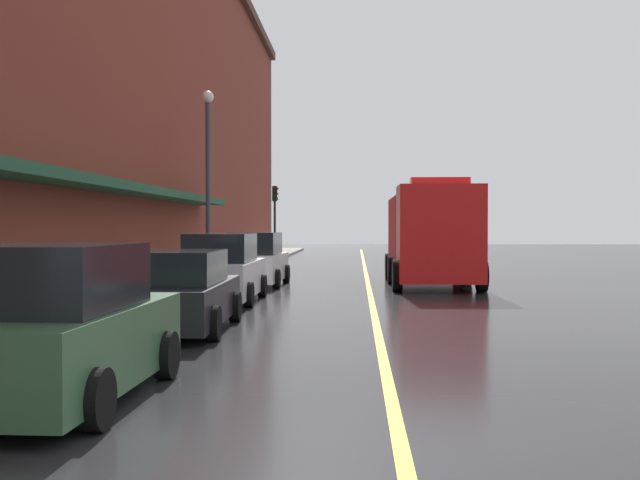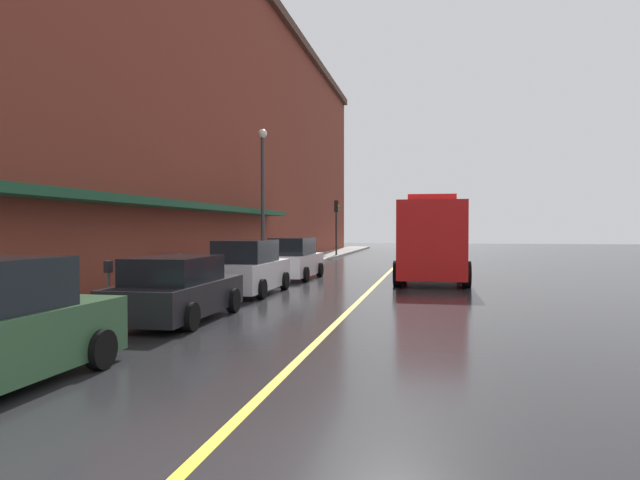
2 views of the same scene
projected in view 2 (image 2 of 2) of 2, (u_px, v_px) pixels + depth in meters
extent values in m
plane|color=#232326|center=(390.00, 271.00, 29.57)|extent=(112.00, 112.00, 0.00)
cube|color=gray|center=(277.00, 268.00, 30.81)|extent=(2.40, 70.00, 0.15)
cube|color=gold|center=(390.00, 271.00, 29.57)|extent=(0.16, 70.00, 0.01)
cube|color=maroon|center=(148.00, 122.00, 31.07)|extent=(11.73, 64.00, 16.24)
cube|color=#19472D|center=(198.00, 207.00, 22.06)|extent=(1.20, 22.40, 0.24)
cylinder|color=black|center=(101.00, 349.00, 8.97)|extent=(0.23, 0.64, 0.64)
cube|color=black|center=(178.00, 297.00, 13.82)|extent=(1.93, 4.63, 0.77)
cube|color=black|center=(174.00, 270.00, 13.58)|extent=(1.70, 2.56, 0.63)
cylinder|color=black|center=(169.00, 299.00, 15.39)|extent=(0.24, 0.65, 0.64)
cylinder|color=black|center=(233.00, 300.00, 15.07)|extent=(0.24, 0.65, 0.64)
cylinder|color=black|center=(113.00, 315.00, 12.59)|extent=(0.24, 0.65, 0.64)
cylinder|color=black|center=(190.00, 317.00, 12.27)|extent=(0.24, 0.65, 0.64)
cube|color=silver|center=(249.00, 275.00, 19.48)|extent=(1.81, 4.62, 0.92)
cube|color=black|center=(246.00, 251.00, 19.24)|extent=(1.63, 2.55, 0.75)
cylinder|color=black|center=(238.00, 280.00, 21.07)|extent=(0.22, 0.64, 0.64)
cylinder|color=black|center=(285.00, 281.00, 20.71)|extent=(0.22, 0.64, 0.64)
cylinder|color=black|center=(208.00, 288.00, 18.26)|extent=(0.22, 0.64, 0.64)
cylinder|color=black|center=(261.00, 289.00, 17.91)|extent=(0.22, 0.64, 0.64)
cube|color=silver|center=(294.00, 265.00, 25.10)|extent=(1.85, 4.40, 0.91)
cube|color=black|center=(293.00, 246.00, 24.87)|extent=(1.63, 2.44, 0.75)
cylinder|color=black|center=(284.00, 269.00, 26.62)|extent=(0.24, 0.65, 0.64)
cylinder|color=black|center=(320.00, 270.00, 26.23)|extent=(0.24, 0.65, 0.64)
cylinder|color=black|center=(266.00, 274.00, 23.99)|extent=(0.24, 0.65, 0.64)
cylinder|color=black|center=(305.00, 274.00, 23.60)|extent=(0.24, 0.65, 0.64)
cube|color=red|center=(432.00, 240.00, 21.52)|extent=(2.61, 2.15, 3.02)
cube|color=red|center=(432.00, 241.00, 25.42)|extent=(2.62, 5.21, 2.78)
cube|color=red|center=(432.00, 197.00, 21.49)|extent=(1.82, 0.61, 0.24)
cylinder|color=black|center=(467.00, 274.00, 21.37)|extent=(0.30, 1.00, 1.00)
cylinder|color=black|center=(397.00, 273.00, 21.88)|extent=(0.30, 1.00, 1.00)
cylinder|color=black|center=(462.00, 268.00, 24.55)|extent=(0.30, 1.00, 1.00)
cylinder|color=black|center=(402.00, 268.00, 25.07)|extent=(0.30, 1.00, 1.00)
cylinder|color=black|center=(460.00, 265.00, 26.62)|extent=(0.30, 1.00, 1.00)
cylinder|color=black|center=(404.00, 265.00, 27.13)|extent=(0.30, 1.00, 1.00)
cylinder|color=#4C4C51|center=(180.00, 280.00, 17.19)|extent=(0.07, 0.07, 1.05)
cube|color=black|center=(180.00, 258.00, 17.18)|extent=(0.14, 0.18, 0.28)
cylinder|color=#4C4C51|center=(108.00, 295.00, 13.40)|extent=(0.07, 0.07, 1.05)
cube|color=black|center=(108.00, 267.00, 13.38)|extent=(0.14, 0.18, 0.28)
cylinder|color=#4C4C51|center=(263.00, 263.00, 25.51)|extent=(0.07, 0.07, 1.05)
cube|color=black|center=(263.00, 248.00, 25.49)|extent=(0.14, 0.18, 0.28)
cylinder|color=#33383D|center=(263.00, 205.00, 27.41)|extent=(0.18, 0.18, 6.50)
sphere|color=white|center=(263.00, 134.00, 27.34)|extent=(0.44, 0.44, 0.44)
cylinder|color=#232326|center=(336.00, 233.00, 44.27)|extent=(0.14, 0.14, 3.40)
cube|color=black|center=(336.00, 206.00, 44.23)|extent=(0.28, 0.36, 0.90)
sphere|color=red|center=(338.00, 202.00, 44.19)|extent=(0.16, 0.16, 0.16)
sphere|color=gold|center=(338.00, 206.00, 44.20)|extent=(0.16, 0.16, 0.16)
sphere|color=green|center=(338.00, 210.00, 44.20)|extent=(0.16, 0.16, 0.16)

